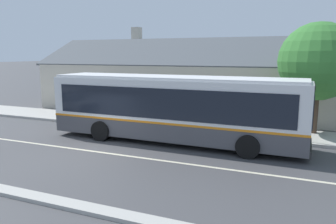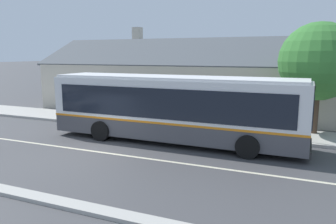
# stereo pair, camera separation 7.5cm
# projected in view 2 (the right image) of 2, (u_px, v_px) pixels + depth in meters

# --- Properties ---
(ground_plane) EXTENTS (300.00, 300.00, 0.00)m
(ground_plane) POSITION_uv_depth(u_px,v_px,m) (92.00, 151.00, 14.62)
(ground_plane) COLOR #424244
(sidewalk_far) EXTENTS (60.00, 3.00, 0.15)m
(sidewalk_far) POSITION_uv_depth(u_px,v_px,m) (150.00, 124.00, 20.05)
(sidewalk_far) COLOR #ADAAA3
(sidewalk_far) RESTS_ON ground
(curb_near) EXTENTS (60.00, 0.50, 0.12)m
(curb_near) POSITION_uv_depth(u_px,v_px,m) (1.00, 190.00, 10.30)
(curb_near) COLOR #ADAAA3
(curb_near) RESTS_ON ground
(lane_divider_stripe) EXTENTS (60.00, 0.16, 0.01)m
(lane_divider_stripe) POSITION_uv_depth(u_px,v_px,m) (92.00, 151.00, 14.62)
(lane_divider_stripe) COLOR beige
(lane_divider_stripe) RESTS_ON ground
(community_building) EXTENTS (26.37, 9.27, 6.56)m
(community_building) POSITION_uv_depth(u_px,v_px,m) (213.00, 86.00, 25.39)
(community_building) COLOR beige
(community_building) RESTS_ON ground
(transit_bus) EXTENTS (12.49, 2.86, 3.23)m
(transit_bus) POSITION_uv_depth(u_px,v_px,m) (174.00, 107.00, 15.89)
(transit_bus) COLOR #47474C
(transit_bus) RESTS_ON ground
(bench_by_building) EXTENTS (1.61, 0.51, 0.94)m
(bench_by_building) POSITION_uv_depth(u_px,v_px,m) (96.00, 112.00, 21.45)
(bench_by_building) COLOR brown
(bench_by_building) RESTS_ON sidewalk_far
(bench_down_street) EXTENTS (1.69, 0.51, 0.94)m
(bench_down_street) POSITION_uv_depth(u_px,v_px,m) (148.00, 115.00, 20.06)
(bench_down_street) COLOR brown
(bench_down_street) RESTS_ON sidewalk_far
(street_tree_primary) EXTENTS (4.01, 4.01, 5.91)m
(street_tree_primary) POSITION_uv_depth(u_px,v_px,m) (318.00, 64.00, 16.78)
(street_tree_primary) COLOR #4C3828
(street_tree_primary) RESTS_ON ground
(bus_stop_sign) EXTENTS (0.36, 0.07, 2.40)m
(bus_stop_sign) POSITION_uv_depth(u_px,v_px,m) (298.00, 110.00, 15.67)
(bus_stop_sign) COLOR gray
(bus_stop_sign) RESTS_ON sidewalk_far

